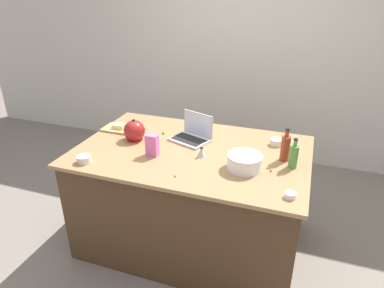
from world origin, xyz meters
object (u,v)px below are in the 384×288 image
object	(u,v)px
kettle	(134,131)
butter_stick_right	(122,125)
kitchen_timer	(202,152)
candy_bag	(152,145)
ramekin_medium	(276,142)
laptop	(192,134)
bottle_olive	(294,156)
cutting_board	(118,129)
ramekin_wide	(84,159)
butter_stick_left	(118,127)
ramekin_small	(290,195)
bottle_soy	(285,148)
mixing_bowl_large	(244,161)

from	to	relation	value
kettle	butter_stick_right	bearing A→B (deg)	142.42
kitchen_timer	candy_bag	size ratio (longest dim) A/B	0.45
ramekin_medium	butter_stick_right	bearing A→B (deg)	-174.83
laptop	butter_stick_right	bearing A→B (deg)	179.50
laptop	ramekin_medium	xyz separation A→B (m)	(0.68, 0.13, -0.02)
laptop	bottle_olive	bearing A→B (deg)	-14.38
cutting_board	ramekin_wide	size ratio (longest dim) A/B	2.54
kettle	butter_stick_left	xyz separation A→B (m)	(-0.23, 0.12, -0.04)
ramekin_small	ramekin_wide	distance (m)	1.48
butter_stick_left	bottle_soy	bearing A→B (deg)	-3.25
mixing_bowl_large	ramekin_medium	size ratio (longest dim) A/B	2.50
ramekin_small	candy_bag	distance (m)	1.08
bottle_soy	cutting_board	distance (m)	1.48
mixing_bowl_large	cutting_board	size ratio (longest dim) A/B	0.95
laptop	ramekin_wide	bearing A→B (deg)	-133.84
kettle	cutting_board	xyz separation A→B (m)	(-0.25, 0.15, -0.07)
ramekin_small	ramekin_medium	xyz separation A→B (m)	(-0.17, 0.74, 0.01)
bottle_soy	kitchen_timer	xyz separation A→B (m)	(-0.60, -0.15, -0.07)
laptop	ramekin_wide	distance (m)	0.90
candy_bag	bottle_soy	bearing A→B (deg)	14.80
laptop	kitchen_timer	size ratio (longest dim) A/B	4.76
bottle_olive	butter_stick_left	world-z (taller)	bottle_olive
cutting_board	candy_bag	xyz separation A→B (m)	(0.51, -0.36, 0.08)
bottle_olive	cutting_board	world-z (taller)	bottle_olive
butter_stick_left	ramekin_small	size ratio (longest dim) A/B	1.54
mixing_bowl_large	ramekin_wide	world-z (taller)	mixing_bowl_large
mixing_bowl_large	ramekin_medium	xyz separation A→B (m)	(0.17, 0.48, -0.03)
bottle_soy	ramekin_medium	world-z (taller)	bottle_soy
ramekin_small	kitchen_timer	bearing A→B (deg)	153.39
bottle_olive	butter_stick_right	bearing A→B (deg)	171.72
bottle_soy	kettle	world-z (taller)	bottle_soy
candy_bag	cutting_board	bearing A→B (deg)	144.88
laptop	butter_stick_left	xyz separation A→B (m)	(-0.69, -0.04, -0.01)
butter_stick_left	ramekin_wide	xyz separation A→B (m)	(0.07, -0.61, -0.01)
ramekin_wide	kitchen_timer	size ratio (longest dim) A/B	1.36
laptop	kitchen_timer	distance (m)	0.32
bottle_soy	ramekin_small	size ratio (longest dim) A/B	3.61
cutting_board	mixing_bowl_large	bearing A→B (deg)	-15.32
cutting_board	candy_bag	world-z (taller)	candy_bag
kettle	candy_bag	bearing A→B (deg)	-38.89
ramekin_wide	mixing_bowl_large	bearing A→B (deg)	14.69
ramekin_medium	kitchen_timer	size ratio (longest dim) A/B	1.32
mixing_bowl_large	bottle_soy	bearing A→B (deg)	41.74
bottle_olive	candy_bag	xyz separation A→B (m)	(-1.03, -0.16, -0.01)
mixing_bowl_large	ramekin_small	xyz separation A→B (m)	(0.34, -0.27, -0.04)
bottle_olive	kitchen_timer	bearing A→B (deg)	-175.20
cutting_board	ramekin_medium	distance (m)	1.39
ramekin_medium	kitchen_timer	xyz separation A→B (m)	(-0.51, -0.40, 0.01)
kitchen_timer	butter_stick_left	bearing A→B (deg)	164.92
bottle_soy	butter_stick_right	bearing A→B (deg)	174.94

